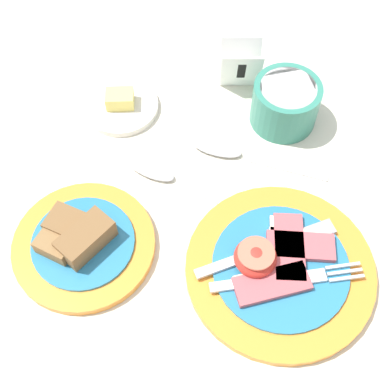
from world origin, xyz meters
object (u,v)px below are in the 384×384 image
object	(u,v)px
sugar_cup	(285,103)
teaspoon_by_saucer	(236,153)
breakfast_plate	(278,266)
bread_plate	(81,242)
teaspoon_near_cup	(169,177)
number_card	(241,66)
butter_dish	(121,105)

from	to	relation	value
sugar_cup	teaspoon_by_saucer	size ratio (longest dim) A/B	0.49
breakfast_plate	teaspoon_by_saucer	distance (m)	0.18
bread_plate	teaspoon_near_cup	xyz separation A→B (m)	(0.09, 0.12, -0.01)
number_card	teaspoon_by_saucer	world-z (taller)	number_card
teaspoon_by_saucer	teaspoon_near_cup	bearing A→B (deg)	40.75
sugar_cup	butter_dish	distance (m)	0.24
sugar_cup	teaspoon_near_cup	xyz separation A→B (m)	(-0.14, -0.13, -0.03)
bread_plate	teaspoon_by_saucer	xyz separation A→B (m)	(0.17, 0.17, -0.01)
bread_plate	sugar_cup	size ratio (longest dim) A/B	1.88
sugar_cup	bread_plate	bearing A→B (deg)	-133.19
butter_dish	teaspoon_by_saucer	xyz separation A→B (m)	(0.18, -0.06, -0.00)
teaspoon_by_saucer	number_card	bearing A→B (deg)	-77.32
breakfast_plate	sugar_cup	xyz separation A→B (m)	(-0.01, 0.24, 0.03)
teaspoon_near_cup	sugar_cup	bearing A→B (deg)	-120.67
bread_plate	breakfast_plate	bearing A→B (deg)	1.70
breakfast_plate	bread_plate	bearing A→B (deg)	-178.30
breakfast_plate	sugar_cup	bearing A→B (deg)	92.84
teaspoon_by_saucer	teaspoon_near_cup	size ratio (longest dim) A/B	1.02
breakfast_plate	teaspoon_by_saucer	world-z (taller)	breakfast_plate
butter_dish	teaspoon_near_cup	bearing A→B (deg)	-50.64
bread_plate	butter_dish	world-z (taller)	bread_plate
butter_dish	number_card	bearing A→B (deg)	24.86
bread_plate	butter_dish	size ratio (longest dim) A/B	1.62
breakfast_plate	bread_plate	distance (m)	0.25
sugar_cup	number_card	distance (m)	0.09
breakfast_plate	bread_plate	world-z (taller)	bread_plate
breakfast_plate	number_card	bearing A→B (deg)	105.30
number_card	teaspoon_near_cup	bearing A→B (deg)	-120.61
sugar_cup	teaspoon_by_saucer	distance (m)	0.10
number_card	teaspoon_by_saucer	bearing A→B (deg)	-94.65
number_card	breakfast_plate	bearing A→B (deg)	-83.94
teaspoon_by_saucer	breakfast_plate	bearing A→B (deg)	121.48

